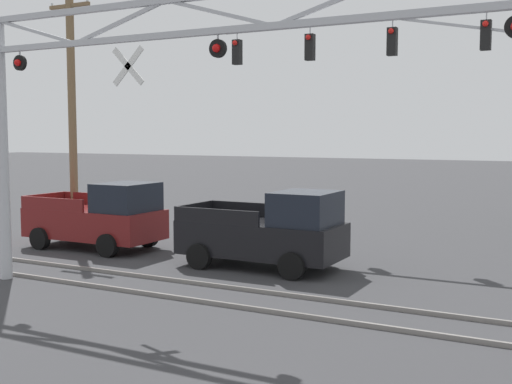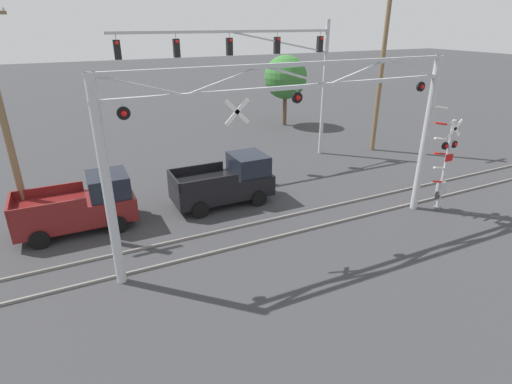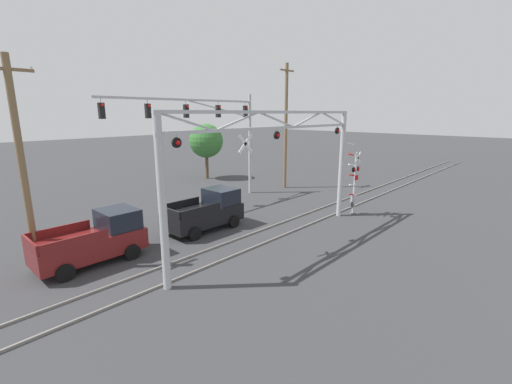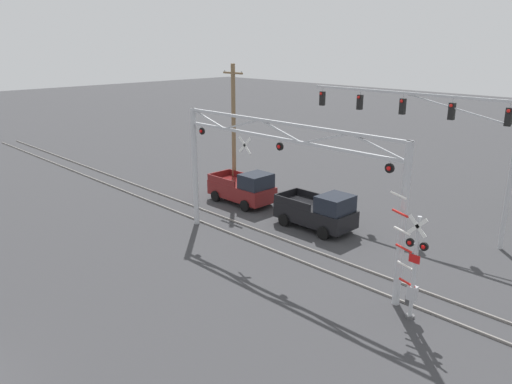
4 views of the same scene
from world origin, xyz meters
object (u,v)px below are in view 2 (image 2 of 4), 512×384
at_px(pickup_truck_following, 82,205).
at_px(utility_pole_left, 3,120).
at_px(background_tree_beyond_span, 286,77).
at_px(pickup_truck_lead, 227,182).
at_px(crossing_gantry, 295,132).
at_px(traffic_signal_span, 274,63).
at_px(crossing_signal_mast, 444,168).
at_px(utility_pole_right, 382,64).

xyz_separation_m(pickup_truck_following, utility_pole_left, (-2.13, 1.06, 3.54)).
xyz_separation_m(utility_pole_left, background_tree_beyond_span, (18.48, 11.05, -0.73)).
distance_m(pickup_truck_lead, utility_pole_left, 9.25).
height_order(crossing_gantry, traffic_signal_span, traffic_signal_span).
bearing_deg(crossing_gantry, background_tree_beyond_span, 61.45).
distance_m(pickup_truck_following, background_tree_beyond_span, 20.53).
height_order(crossing_signal_mast, pickup_truck_following, crossing_signal_mast).
bearing_deg(pickup_truck_lead, utility_pole_left, 171.84).
height_order(traffic_signal_span, pickup_truck_lead, traffic_signal_span).
xyz_separation_m(traffic_signal_span, pickup_truck_following, (-11.12, -4.35, -4.76)).
bearing_deg(utility_pole_right, pickup_truck_following, -169.28).
distance_m(utility_pole_right, background_tree_beyond_span, 9.01).
relative_size(utility_pole_left, utility_pole_right, 0.83).
distance_m(crossing_gantry, utility_pole_left, 10.96).
distance_m(traffic_signal_span, pickup_truck_following, 12.86).
distance_m(pickup_truck_following, utility_pole_left, 4.27).
bearing_deg(crossing_signal_mast, pickup_truck_following, 161.01).
bearing_deg(background_tree_beyond_span, pickup_truck_lead, -129.25).
bearing_deg(crossing_signal_mast, utility_pole_right, 67.44).
height_order(crossing_gantry, pickup_truck_lead, crossing_gantry).
distance_m(crossing_gantry, pickup_truck_following, 9.20).
distance_m(crossing_signal_mast, pickup_truck_lead, 9.76).
bearing_deg(traffic_signal_span, background_tree_beyond_span, 56.04).
xyz_separation_m(crossing_signal_mast, pickup_truck_following, (-14.71, 5.06, -0.96)).
bearing_deg(background_tree_beyond_span, utility_pole_left, -149.12).
distance_m(pickup_truck_following, utility_pole_right, 19.11).
relative_size(pickup_truck_following, background_tree_beyond_span, 0.83).
bearing_deg(utility_pole_left, traffic_signal_span, 13.96).
distance_m(crossing_signal_mast, utility_pole_left, 18.11).
xyz_separation_m(crossing_gantry, crossing_signal_mast, (7.42, -0.54, -2.35)).
bearing_deg(crossing_signal_mast, utility_pole_left, 160.04).
bearing_deg(crossing_gantry, utility_pole_left, 149.40).
bearing_deg(pickup_truck_following, background_tree_beyond_span, 36.53).
xyz_separation_m(pickup_truck_lead, pickup_truck_following, (-6.32, 0.16, -0.00)).
relative_size(pickup_truck_lead, utility_pole_left, 0.52).
distance_m(crossing_gantry, crossing_signal_mast, 7.80).
xyz_separation_m(pickup_truck_following, utility_pole_right, (18.25, 3.46, 4.47)).
bearing_deg(utility_pole_right, crossing_gantry, -143.93).
distance_m(pickup_truck_lead, background_tree_beyond_span, 16.08).
relative_size(crossing_gantry, crossing_signal_mast, 2.76).
xyz_separation_m(pickup_truck_lead, utility_pole_right, (11.93, 3.61, 4.47)).
height_order(crossing_gantry, utility_pole_left, utility_pole_left).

